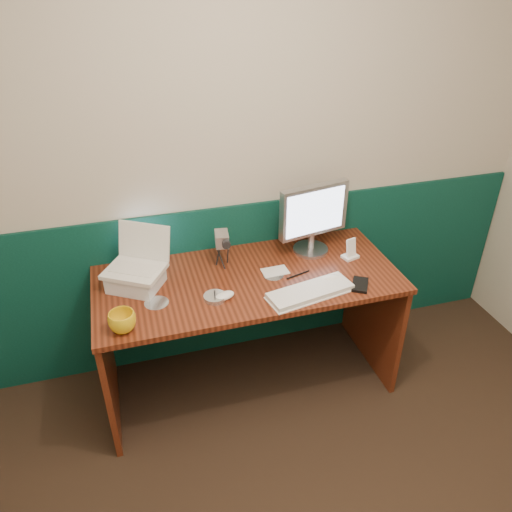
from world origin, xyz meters
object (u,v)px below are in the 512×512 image
object	(u,v)px
laptop	(132,253)
mug	(122,322)
keyboard	(310,292)
monitor	(312,219)
camcorder	(222,249)
desk	(249,332)

from	to	relation	value
laptop	mug	size ratio (longest dim) A/B	2.27
keyboard	laptop	bearing A→B (deg)	148.49
monitor	camcorder	world-z (taller)	monitor
desk	mug	bearing A→B (deg)	-158.65
desk	monitor	world-z (taller)	monitor
monitor	keyboard	xyz separation A→B (m)	(-0.16, -0.40, -0.19)
desk	camcorder	xyz separation A→B (m)	(-0.10, 0.15, 0.48)
laptop	monitor	world-z (taller)	monitor
desk	mug	xyz separation A→B (m)	(-0.66, -0.26, 0.42)
desk	keyboard	bearing A→B (deg)	-42.09
mug	camcorder	bearing A→B (deg)	36.39
mug	keyboard	bearing A→B (deg)	1.46
camcorder	keyboard	bearing A→B (deg)	-38.79
laptop	desk	bearing A→B (deg)	23.77
monitor	mug	distance (m)	1.17
keyboard	mug	distance (m)	0.92
monitor	keyboard	bearing A→B (deg)	-122.62
camcorder	monitor	bearing A→B (deg)	9.74
desk	keyboard	size ratio (longest dim) A/B	3.66
monitor	desk	bearing A→B (deg)	-169.15
desk	laptop	xyz separation A→B (m)	(-0.57, 0.08, 0.58)
keyboard	camcorder	distance (m)	0.54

